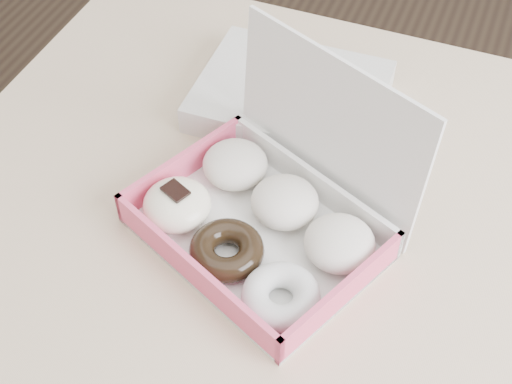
% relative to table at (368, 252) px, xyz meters
% --- Properties ---
extents(table, '(1.20, 0.80, 0.75)m').
position_rel_table_xyz_m(table, '(0.00, 0.00, 0.00)').
color(table, tan).
rests_on(table, ground).
extents(donut_box, '(0.37, 0.34, 0.21)m').
position_rel_table_xyz_m(donut_box, '(-0.13, -0.08, 0.11)').
color(donut_box, white).
rests_on(donut_box, table).
extents(newspapers, '(0.28, 0.22, 0.04)m').
position_rel_table_xyz_m(newspapers, '(-0.18, 0.16, 0.10)').
color(newspapers, white).
rests_on(newspapers, table).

